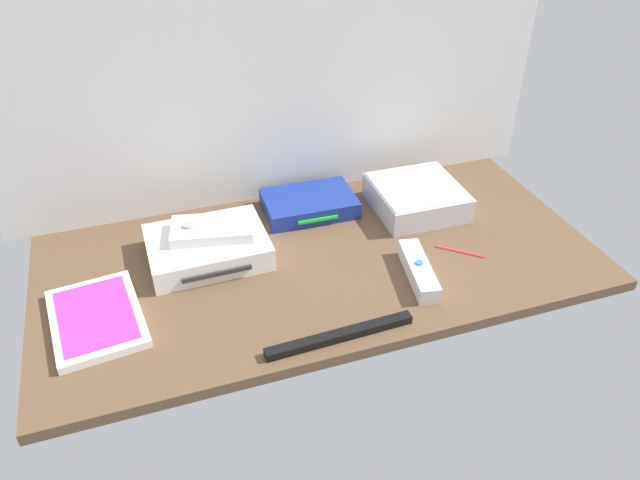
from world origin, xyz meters
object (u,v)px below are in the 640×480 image
object	(u,v)px
remote_classic_pad	(212,229)
network_router	(309,204)
game_console	(208,247)
mini_computer	(417,197)
stylus_pen	(460,250)
remote_wand	(418,270)
sensor_bar	(340,335)
game_case	(96,318)

from	to	relation	value
remote_classic_pad	network_router	bearing A→B (deg)	33.37
game_console	remote_classic_pad	distance (cm)	3.48
mini_computer	stylus_pen	size ratio (longest dim) A/B	1.93
game_console	network_router	size ratio (longest dim) A/B	1.16
remote_wand	remote_classic_pad	distance (cm)	37.20
remote_wand	remote_classic_pad	bearing A→B (deg)	161.08
network_router	remote_wand	world-z (taller)	same
game_console	mini_computer	world-z (taller)	mini_computer
network_router	remote_classic_pad	world-z (taller)	remote_classic_pad
remote_wand	sensor_bar	distance (cm)	20.61
mini_computer	game_case	size ratio (longest dim) A/B	0.85
game_console	remote_classic_pad	size ratio (longest dim) A/B	1.35
network_router	remote_wand	bearing A→B (deg)	-65.45
game_console	network_router	distance (cm)	23.90
game_console	sensor_bar	bearing A→B (deg)	-61.73
stylus_pen	game_console	bearing A→B (deg)	163.08
network_router	remote_classic_pad	bearing A→B (deg)	-156.66
sensor_bar	mini_computer	bearing A→B (deg)	45.69
remote_wand	mini_computer	bearing A→B (deg)	75.49
remote_classic_pad	stylus_pen	bearing A→B (deg)	-6.45
sensor_bar	stylus_pen	world-z (taller)	sensor_bar
remote_classic_pad	mini_computer	bearing A→B (deg)	14.89
mini_computer	remote_classic_pad	size ratio (longest dim) A/B	1.10
sensor_bar	game_case	bearing A→B (deg)	153.51
mini_computer	sensor_bar	world-z (taller)	mini_computer
game_console	mini_computer	xyz separation A→B (cm)	(43.05, 2.98, 0.44)
mini_computer	remote_wand	bearing A→B (deg)	-115.10
network_router	remote_classic_pad	xyz separation A→B (cm)	(-20.95, -8.35, 3.71)
game_console	mini_computer	distance (cm)	43.15
game_console	game_case	xyz separation A→B (cm)	(-19.96, -11.35, -1.44)
network_router	stylus_pen	bearing A→B (deg)	-43.97
network_router	remote_classic_pad	size ratio (longest dim) A/B	1.17
mini_computer	remote_wand	size ratio (longest dim) A/B	1.14
mini_computer	network_router	world-z (taller)	mini_computer
remote_classic_pad	game_console	bearing A→B (deg)	-141.38
game_case	remote_classic_pad	size ratio (longest dim) A/B	1.30
game_console	remote_wand	size ratio (longest dim) A/B	1.40
network_router	remote_wand	xyz separation A→B (cm)	(11.25, -26.57, -0.19)
remote_classic_pad	sensor_bar	size ratio (longest dim) A/B	0.65
remote_classic_pad	sensor_bar	world-z (taller)	remote_classic_pad
mini_computer	network_router	bearing A→B (deg)	164.04
remote_wand	sensor_bar	world-z (taller)	remote_wand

